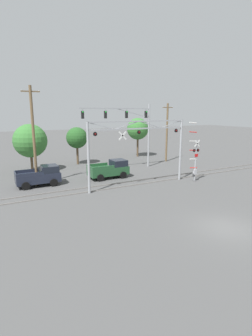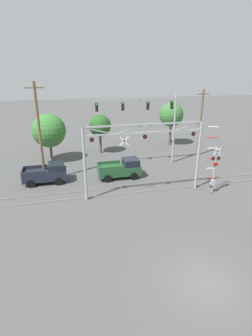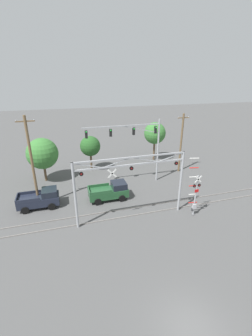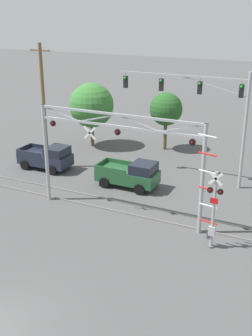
% 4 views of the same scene
% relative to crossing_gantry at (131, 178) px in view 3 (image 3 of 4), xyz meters
% --- Properties ---
extents(ground_plane, '(200.00, 200.00, 0.00)m').
position_rel_crossing_gantry_xyz_m(ground_plane, '(0.01, -11.59, -4.57)').
color(ground_plane, '#4C4C4C').
extents(rail_track_near, '(80.00, 0.08, 0.10)m').
position_rel_crossing_gantry_xyz_m(rail_track_near, '(0.01, 0.28, -4.52)').
color(rail_track_near, gray).
rests_on(rail_track_near, ground_plane).
extents(rail_track_far, '(80.00, 0.08, 0.10)m').
position_rel_crossing_gantry_xyz_m(rail_track_far, '(0.01, 1.72, -4.52)').
color(rail_track_far, gray).
rests_on(rail_track_far, ground_plane).
extents(crossing_gantry, '(11.11, 0.28, 6.75)m').
position_rel_crossing_gantry_xyz_m(crossing_gantry, '(0.00, 0.00, 0.00)').
color(crossing_gantry, '#9EA0A5').
rests_on(crossing_gantry, ground_plane).
extents(crossing_signal_mast, '(1.59, 0.35, 6.55)m').
position_rel_crossing_gantry_xyz_m(crossing_signal_mast, '(6.45, -1.32, -2.21)').
color(crossing_signal_mast, '#9EA0A5').
rests_on(crossing_signal_mast, ground_plane).
extents(traffic_signal_span, '(10.05, 0.39, 8.60)m').
position_rel_crossing_gantry_xyz_m(traffic_signal_span, '(3.74, 7.81, 1.41)').
color(traffic_signal_span, '#9EA0A5').
rests_on(traffic_signal_span, ground_plane).
extents(pickup_truck_lead, '(4.61, 2.24, 2.07)m').
position_rel_crossing_gantry_xyz_m(pickup_truck_lead, '(-1.20, 4.46, -3.56)').
color(pickup_truck_lead, '#23512D').
rests_on(pickup_truck_lead, ground_plane).
extents(pickup_truck_following, '(4.41, 2.24, 2.07)m').
position_rel_crossing_gantry_xyz_m(pickup_truck_following, '(-9.04, 4.92, -3.56)').
color(pickup_truck_following, '#1E2333').
rests_on(pickup_truck_following, ground_plane).
extents(utility_pole_left, '(1.80, 0.28, 10.17)m').
position_rel_crossing_gantry_xyz_m(utility_pole_left, '(-9.32, 5.34, 0.66)').
color(utility_pole_left, brown).
rests_on(utility_pole_left, ground_plane).
extents(utility_pole_right, '(1.80, 0.28, 8.82)m').
position_rel_crossing_gantry_xyz_m(utility_pole_right, '(10.85, 9.82, -0.02)').
color(utility_pole_right, brown).
rests_on(utility_pole_right, ground_plane).
extents(background_tree_beyond_span, '(3.05, 3.05, 5.42)m').
position_rel_crossing_gantry_xyz_m(background_tree_beyond_span, '(-2.04, 14.07, -0.70)').
color(background_tree_beyond_span, brown).
rests_on(background_tree_beyond_span, ground_plane).
extents(background_tree_far_left_verge, '(3.65, 3.65, 6.56)m').
position_rel_crossing_gantry_xyz_m(background_tree_far_left_verge, '(9.18, 15.75, 0.14)').
color(background_tree_far_left_verge, brown).
rests_on(background_tree_far_left_verge, ground_plane).
extents(background_tree_far_right_verge, '(4.21, 4.21, 6.12)m').
position_rel_crossing_gantry_xyz_m(background_tree_far_right_verge, '(-8.77, 11.99, -0.57)').
color(background_tree_far_right_verge, brown).
rests_on(background_tree_far_right_verge, ground_plane).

